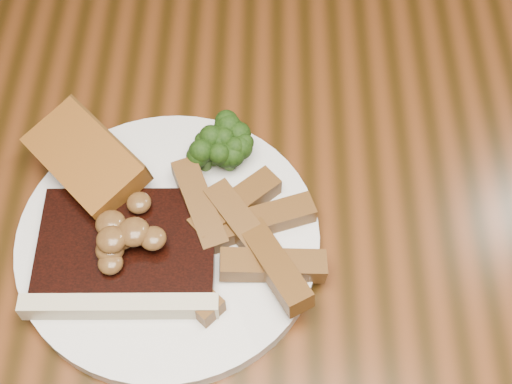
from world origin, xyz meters
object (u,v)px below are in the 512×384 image
(chair_far, at_px, (390,28))
(garlic_bread, at_px, (90,172))
(dining_table, at_px, (260,269))
(steak, at_px, (127,252))
(potato_wedges, at_px, (233,248))
(plate, at_px, (169,240))

(chair_far, bearing_deg, garlic_bread, 49.57)
(dining_table, xyz_separation_m, garlic_bread, (-0.16, 0.04, 0.12))
(chair_far, bearing_deg, dining_table, 64.61)
(chair_far, distance_m, garlic_bread, 0.71)
(steak, relative_size, garlic_bread, 1.36)
(potato_wedges, bearing_deg, steak, -177.45)
(chair_far, height_order, garlic_bread, chair_far)
(plate, relative_size, potato_wedges, 2.31)
(dining_table, height_order, garlic_bread, garlic_bread)
(plate, distance_m, potato_wedges, 0.06)
(potato_wedges, bearing_deg, garlic_bread, 150.21)
(dining_table, height_order, chair_far, chair_far)
(dining_table, bearing_deg, garlic_bread, 165.79)
(plate, distance_m, garlic_bread, 0.10)
(chair_far, bearing_deg, steak, 56.74)
(plate, relative_size, garlic_bread, 2.43)
(plate, bearing_deg, garlic_bread, 141.43)
(plate, xyz_separation_m, steak, (-0.03, -0.02, 0.02))
(chair_far, relative_size, plate, 3.08)
(dining_table, xyz_separation_m, steak, (-0.12, -0.04, 0.12))
(plate, xyz_separation_m, potato_wedges, (0.06, -0.02, 0.02))
(dining_table, bearing_deg, chair_far, 68.81)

